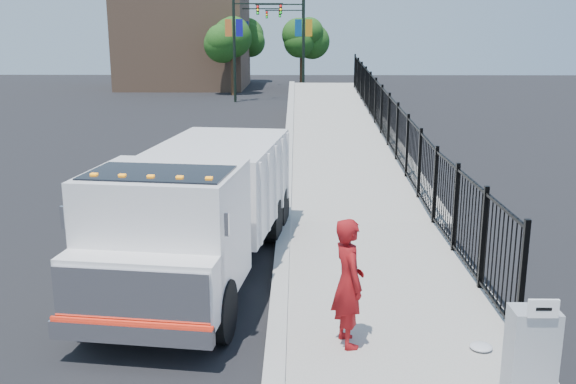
{
  "coord_description": "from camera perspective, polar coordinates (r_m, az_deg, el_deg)",
  "views": [
    {
      "loc": [
        0.29,
        -10.69,
        4.53
      ],
      "look_at": [
        0.12,
        2.0,
        1.36
      ],
      "focal_mm": 40.0,
      "sensor_mm": 36.0,
      "label": 1
    }
  ],
  "objects": [
    {
      "name": "ramp",
      "position": [
        27.14,
        4.67,
        4.38
      ],
      "size": [
        3.95,
        24.06,
        3.19
      ],
      "primitive_type": "cube",
      "rotation": [
        0.06,
        0.0,
        0.0
      ],
      "color": "#9E998E",
      "rests_on": "ground"
    },
    {
      "name": "iron_fence",
      "position": [
        23.21,
        8.88,
        4.87
      ],
      "size": [
        0.1,
        28.0,
        1.8
      ],
      "primitive_type": "cube",
      "color": "black",
      "rests_on": "ground"
    },
    {
      "name": "light_pole_3",
      "position": [
        55.86,
        1.0,
        13.86
      ],
      "size": [
        3.78,
        0.22,
        8.0
      ],
      "color": "black",
      "rests_on": "ground"
    },
    {
      "name": "ground",
      "position": [
        11.62,
        -0.72,
        -8.91
      ],
      "size": [
        120.0,
        120.0,
        0.0
      ],
      "primitive_type": "plane",
      "color": "black",
      "rests_on": "ground"
    },
    {
      "name": "utility_cabinet",
      "position": [
        8.43,
        20.75,
        -13.6
      ],
      "size": [
        0.55,
        0.4,
        1.25
      ],
      "primitive_type": "cube",
      "color": "gray",
      "rests_on": "sidewalk"
    },
    {
      "name": "building",
      "position": [
        55.48,
        -9.1,
        13.31
      ],
      "size": [
        10.0,
        10.0,
        8.0
      ],
      "primitive_type": "cube",
      "color": "#8C664C",
      "rests_on": "ground"
    },
    {
      "name": "debris",
      "position": [
        9.82,
        16.78,
        -13.02
      ],
      "size": [
        0.33,
        0.33,
        0.08
      ],
      "primitive_type": "ellipsoid",
      "color": "silver",
      "rests_on": "sidewalk"
    },
    {
      "name": "worker",
      "position": [
        9.25,
        5.39,
        -8.01
      ],
      "size": [
        0.62,
        0.78,
        1.89
      ],
      "primitive_type": "imported",
      "rotation": [
        0.0,
        0.0,
        1.83
      ],
      "color": "maroon",
      "rests_on": "sidewalk"
    },
    {
      "name": "truck",
      "position": [
        12.02,
        -7.9,
        -1.12
      ],
      "size": [
        3.24,
        7.57,
        2.51
      ],
      "rotation": [
        0.0,
        0.0,
        -0.13
      ],
      "color": "black",
      "rests_on": "ground"
    },
    {
      "name": "sidewalk",
      "position": [
        9.91,
        10.46,
        -13.02
      ],
      "size": [
        3.55,
        12.0,
        0.12
      ],
      "primitive_type": "cube",
      "color": "#9E998E",
      "rests_on": "ground"
    },
    {
      "name": "tree_1",
      "position": [
        50.5,
        1.26,
        13.36
      ],
      "size": [
        2.49,
        2.49,
        5.24
      ],
      "color": "#382314",
      "rests_on": "ground"
    },
    {
      "name": "light_pole_1",
      "position": [
        43.94,
        0.98,
        13.81
      ],
      "size": [
        3.78,
        0.22,
        8.0
      ],
      "color": "black",
      "rests_on": "ground"
    },
    {
      "name": "tree_0",
      "position": [
        47.85,
        -4.95,
        13.3
      ],
      "size": [
        3.0,
        3.0,
        5.5
      ],
      "color": "#382314",
      "rests_on": "ground"
    },
    {
      "name": "light_pole_0",
      "position": [
        42.98,
        -4.4,
        13.77
      ],
      "size": [
        3.77,
        0.22,
        8.0
      ],
      "color": "black",
      "rests_on": "ground"
    },
    {
      "name": "arrow_sign",
      "position": [
        7.94,
        21.75,
        -9.6
      ],
      "size": [
        0.35,
        0.04,
        0.22
      ],
      "primitive_type": "cube",
      "color": "white",
      "rests_on": "utility_cabinet"
    },
    {
      "name": "light_pole_2",
      "position": [
        52.17,
        -3.82,
        13.82
      ],
      "size": [
        3.77,
        0.22,
        8.0
      ],
      "color": "black",
      "rests_on": "ground"
    },
    {
      "name": "curb",
      "position": [
        9.77,
        -1.03,
        -13.05
      ],
      "size": [
        0.3,
        12.0,
        0.16
      ],
      "primitive_type": "cube",
      "color": "#ADAAA3",
      "rests_on": "ground"
    },
    {
      "name": "tree_2",
      "position": [
        60.71,
        -3.72,
        13.47
      ],
      "size": [
        3.23,
        3.23,
        5.61
      ],
      "color": "#382314",
      "rests_on": "ground"
    }
  ]
}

